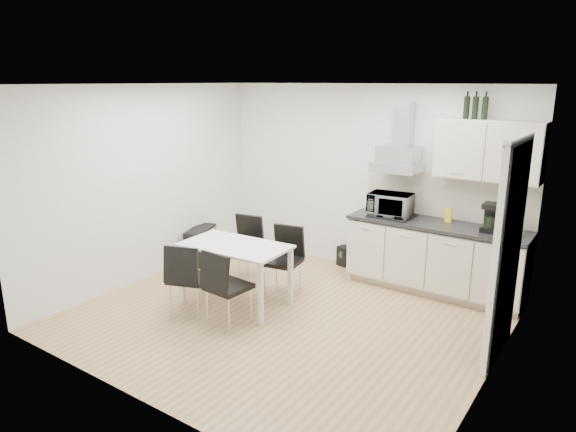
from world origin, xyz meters
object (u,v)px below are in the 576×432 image
at_px(kitchenette, 440,229).
at_px(chair_far_right, 283,262).
at_px(chair_far_left, 243,250).
at_px(floor_speaker, 344,256).
at_px(chair_near_left, 190,279).
at_px(guitar_amp, 201,245).
at_px(dining_table, 235,252).
at_px(chair_near_right, 229,288).

relative_size(kitchenette, chair_far_right, 2.86).
relative_size(kitchenette, chair_far_left, 2.86).
relative_size(kitchenette, floor_speaker, 8.72).
bearing_deg(chair_near_left, chair_far_right, 41.97).
relative_size(chair_far_left, chair_near_left, 1.00).
distance_m(chair_far_left, guitar_amp, 1.05).
bearing_deg(dining_table, chair_far_left, 119.72).
xyz_separation_m(chair_far_right, floor_speaker, (0.11, 1.40, -0.30)).
relative_size(chair_far_left, floor_speaker, 3.05).
height_order(kitchenette, chair_near_right, kitchenette).
bearing_deg(guitar_amp, floor_speaker, 9.94).
bearing_deg(chair_far_right, guitar_amp, -20.42).
distance_m(dining_table, chair_near_right, 0.61).
bearing_deg(chair_far_right, chair_near_right, 78.91).
xyz_separation_m(kitchenette, dining_table, (-1.89, -1.75, -0.17)).
height_order(kitchenette, floor_speaker, kitchenette).
distance_m(kitchenette, guitar_amp, 3.45).
bearing_deg(dining_table, guitar_amp, 146.06).
xyz_separation_m(kitchenette, chair_far_left, (-2.28, -1.14, -0.39)).
distance_m(chair_near_right, guitar_amp, 2.17).
bearing_deg(chair_far_right, floor_speaker, -104.33).
relative_size(guitar_amp, floor_speaker, 2.34).
distance_m(chair_near_left, chair_near_right, 0.54).
bearing_deg(kitchenette, dining_table, -137.13).
distance_m(dining_table, chair_far_right, 0.65).
relative_size(chair_far_left, chair_near_right, 1.00).
bearing_deg(guitar_amp, chair_far_left, -33.02).
bearing_deg(guitar_amp, kitchenette, -4.76).
bearing_deg(chair_far_right, dining_table, 47.12).
distance_m(chair_near_left, guitar_amp, 1.82).
relative_size(chair_near_left, floor_speaker, 3.05).
distance_m(chair_far_left, chair_far_right, 0.73).
relative_size(dining_table, chair_near_right, 1.49).
xyz_separation_m(kitchenette, chair_near_left, (-2.11, -2.29, -0.39)).
bearing_deg(floor_speaker, chair_near_left, -89.60).
distance_m(guitar_amp, floor_speaker, 2.14).
relative_size(dining_table, chair_near_left, 1.49).
bearing_deg(chair_near_right, chair_far_left, 127.09).
height_order(dining_table, floor_speaker, dining_table).
xyz_separation_m(chair_far_right, chair_near_left, (-0.56, -1.05, 0.00)).
bearing_deg(chair_far_left, kitchenette, -162.68).
bearing_deg(chair_near_left, dining_table, 47.25).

